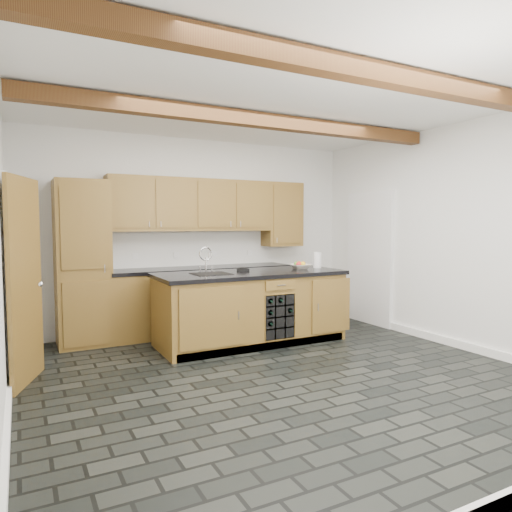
{
  "coord_description": "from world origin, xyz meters",
  "views": [
    {
      "loc": [
        -2.36,
        -3.96,
        1.55
      ],
      "look_at": [
        0.12,
        0.8,
        1.17
      ],
      "focal_mm": 32.0,
      "sensor_mm": 36.0,
      "label": 1
    }
  ],
  "objects_px": {
    "island": "(252,307)",
    "paper_towel": "(317,260)",
    "kitchen_scale": "(243,269)",
    "fruit_bowl": "(300,267)"
  },
  "relations": [
    {
      "from": "island",
      "to": "fruit_bowl",
      "type": "xyz_separation_m",
      "value": [
        0.77,
        0.03,
        0.5
      ]
    },
    {
      "from": "island",
      "to": "paper_towel",
      "type": "height_order",
      "value": "paper_towel"
    },
    {
      "from": "kitchen_scale",
      "to": "paper_towel",
      "type": "bearing_deg",
      "value": 14.32
    },
    {
      "from": "paper_towel",
      "to": "island",
      "type": "bearing_deg",
      "value": -176.74
    },
    {
      "from": "island",
      "to": "kitchen_scale",
      "type": "relative_size",
      "value": 13.94
    },
    {
      "from": "kitchen_scale",
      "to": "fruit_bowl",
      "type": "bearing_deg",
      "value": 10.99
    },
    {
      "from": "island",
      "to": "paper_towel",
      "type": "distance_m",
      "value": 1.22
    },
    {
      "from": "island",
      "to": "paper_towel",
      "type": "relative_size",
      "value": 11.27
    },
    {
      "from": "kitchen_scale",
      "to": "island",
      "type": "bearing_deg",
      "value": -45.64
    },
    {
      "from": "fruit_bowl",
      "to": "paper_towel",
      "type": "xyz_separation_m",
      "value": [
        0.31,
        0.03,
        0.08
      ]
    }
  ]
}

